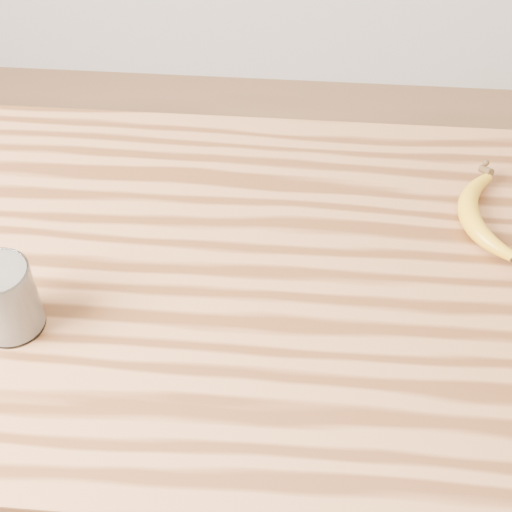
{
  "coord_description": "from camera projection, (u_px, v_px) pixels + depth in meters",
  "views": [
    {
      "loc": [
        0.09,
        -0.74,
        1.69
      ],
      "look_at": [
        0.03,
        -0.0,
        0.93
      ],
      "focal_mm": 50.0,
      "sensor_mm": 36.0,
      "label": 1
    }
  ],
  "objects": [
    {
      "name": "smoothie_glass",
      "position": [
        5.0,
        298.0,
        0.97
      ],
      "size": [
        0.09,
        0.09,
        0.11
      ],
      "color": "white",
      "rests_on": "table"
    },
    {
      "name": "table",
      "position": [
        236.0,
        322.0,
        1.18
      ],
      "size": [
        1.2,
        0.8,
        0.9
      ],
      "color": "#A56A3C",
      "rests_on": "ground"
    },
    {
      "name": "banana",
      "position": [
        468.0,
        214.0,
        1.15
      ],
      "size": [
        0.12,
        0.28,
        0.03
      ],
      "primitive_type": null,
      "rotation": [
        0.0,
        0.0,
        0.06
      ],
      "color": "gold",
      "rests_on": "table"
    }
  ]
}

